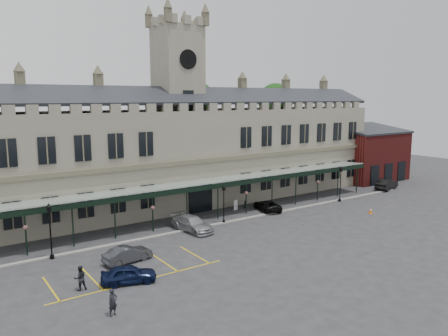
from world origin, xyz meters
TOP-DOWN VIEW (x-y plane):
  - ground at (0.00, 0.00)m, footprint 140.00×140.00m
  - station_building at (0.00, 15.91)m, footprint 60.00×10.36m
  - clock_tower at (0.00, 16.00)m, footprint 5.60×5.60m
  - canopy at (0.00, 7.46)m, footprint 50.00×4.10m
  - brick_annex at (34.00, 12.97)m, footprint 12.40×8.36m
  - kerb at (0.00, 5.50)m, footprint 60.00×0.40m
  - parking_markings at (-14.00, -1.50)m, footprint 16.00×6.00m
  - tree_behind_mid at (8.00, 25.00)m, footprint 6.00×6.00m
  - tree_behind_right at (24.00, 25.00)m, footprint 6.00×6.00m
  - lamp_post_left at (-18.44, 5.08)m, footprint 0.46×0.46m
  - lamp_post_mid at (-0.37, 5.52)m, footprint 0.41×0.41m
  - lamp_post_right at (17.94, 5.05)m, footprint 0.45×0.45m
  - traffic_cone at (16.15, -1.11)m, footprint 0.42×0.42m
  - sign_board at (4.03, 9.29)m, footprint 0.70×0.29m
  - bollard_left at (-1.62, 9.85)m, footprint 0.15×0.15m
  - bollard_right at (5.59, 9.47)m, footprint 0.16×0.16m
  - car_left_a at (-15.00, -3.26)m, footprint 4.32×2.79m
  - car_left_b at (-13.44, 0.71)m, footprint 4.26×1.93m
  - car_taxi at (-4.63, 5.05)m, footprint 2.84×5.50m
  - car_van at (7.00, 6.91)m, footprint 3.26×4.98m
  - car_right_b at (29.60, 6.14)m, footprint 5.17×2.84m
  - person_a at (-17.74, -7.32)m, footprint 0.74×0.60m
  - person_b at (-18.30, -2.44)m, footprint 0.90×0.71m

SIDE VIEW (x-z plane):
  - ground at x=0.00m, z-range 0.00..0.00m
  - parking_markings at x=-14.00m, z-range -0.01..0.01m
  - kerb at x=0.00m, z-range 0.00..0.12m
  - traffic_cone at x=16.15m, z-range -0.01..0.67m
  - bollard_left at x=-1.62m, z-range 0.00..0.85m
  - bollard_right at x=5.59m, z-range 0.00..0.89m
  - sign_board at x=4.03m, z-range -0.01..1.22m
  - car_van at x=7.00m, z-range 0.00..1.27m
  - car_left_b at x=-13.44m, z-range 0.00..1.36m
  - car_left_a at x=-15.00m, z-range 0.00..1.37m
  - car_taxi at x=-4.63m, z-range 0.00..1.53m
  - car_right_b at x=29.60m, z-range 0.00..1.61m
  - person_a at x=-17.74m, z-range 0.00..1.77m
  - person_b at x=-18.30m, z-range 0.00..1.81m
  - canopy at x=0.00m, z-range 0.25..4.55m
  - lamp_post_mid at x=-0.37m, z-range 0.40..4.69m
  - lamp_post_right at x=17.94m, z-range 0.44..5.17m
  - lamp_post_left at x=-18.44m, z-range 0.45..5.32m
  - brick_annex at x=34.00m, z-range -0.46..8.77m
  - station_building at x=0.00m, z-range -2.18..15.12m
  - tree_behind_mid at x=8.00m, z-range 4.81..20.81m
  - tree_behind_right at x=24.00m, z-range 4.81..20.81m
  - clock_tower at x=0.00m, z-range 0.71..25.51m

